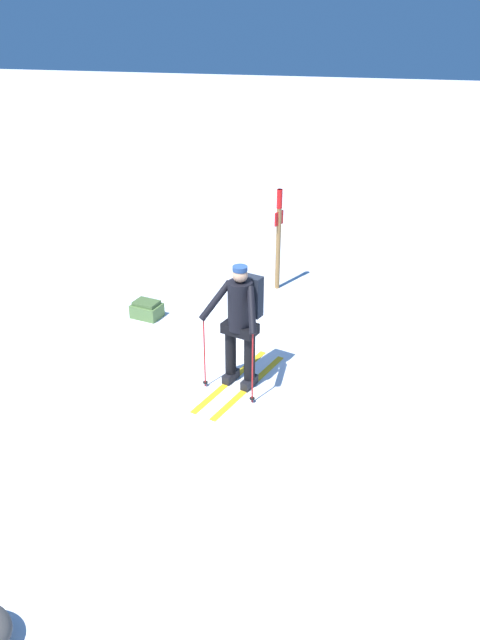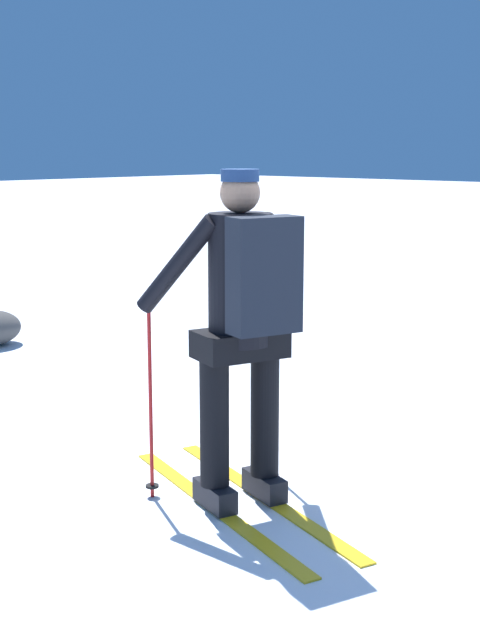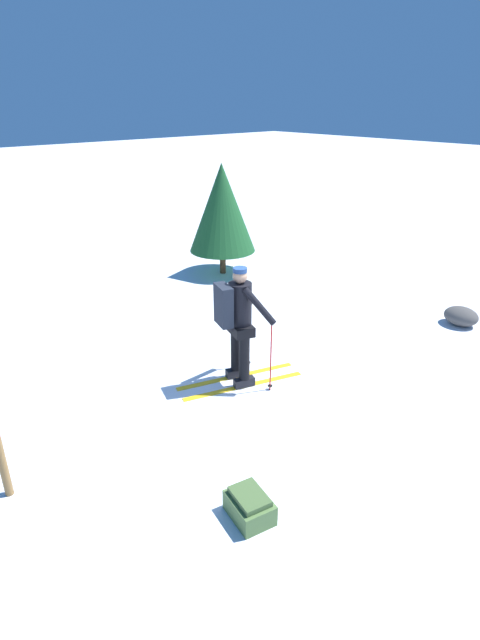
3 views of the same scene
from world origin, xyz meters
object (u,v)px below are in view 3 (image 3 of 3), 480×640
at_px(rock_boulder, 461,316).
at_px(pine_tree, 222,208).
at_px(skier, 238,320).
at_px(dropped_backpack, 250,506).

relative_size(rock_boulder, pine_tree, 0.24).
bearing_deg(rock_boulder, pine_tree, 14.98).
xyz_separation_m(skier, rock_boulder, (-1.18, -4.31, -0.82)).
xyz_separation_m(skier, dropped_backpack, (-1.98, 1.59, -0.85)).
xyz_separation_m(skier, pine_tree, (3.89, -2.96, 0.52)).
height_order(skier, dropped_backpack, skier).
bearing_deg(pine_tree, skier, 142.78).
bearing_deg(dropped_backpack, rock_boulder, -82.29).
relative_size(dropped_backpack, pine_tree, 0.21).
distance_m(dropped_backpack, pine_tree, 7.55).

